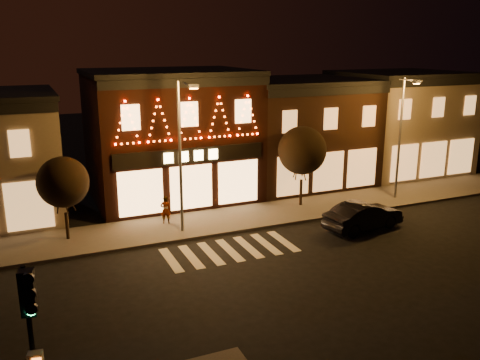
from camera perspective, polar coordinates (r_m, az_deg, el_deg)
ground at (r=22.12m, az=2.86°, el=-11.55°), size 120.00×120.00×0.00m
sidewalk_far at (r=29.57m, az=-0.52°, el=-4.35°), size 44.00×4.00×0.15m
building_pulp at (r=33.38m, az=-7.74°, el=5.03°), size 10.20×8.34×8.30m
building_right_a at (r=37.12m, az=6.58°, el=5.44°), size 9.20×8.28×7.50m
building_right_b at (r=42.28m, az=17.29°, el=6.24°), size 9.20×8.28×7.80m
traffic_signal_near at (r=13.24m, az=-22.34°, el=-14.72°), size 0.39×0.51×4.85m
streetlamp_mid at (r=26.27m, az=-6.50°, el=3.78°), size 0.66×1.82×7.93m
streetlamp_right at (r=33.64m, az=17.67°, el=5.41°), size 0.73×1.76×7.71m
tree_left at (r=27.00m, az=-19.19°, el=-0.23°), size 2.58×2.58×4.31m
tree_right at (r=31.20m, az=6.97°, el=3.30°), size 2.95×2.95×4.93m
dark_sedan at (r=28.73m, az=13.63°, el=-3.92°), size 4.84×2.30×1.53m
pedestrian at (r=28.68m, az=-8.32°, el=-3.32°), size 0.66×0.52×1.57m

